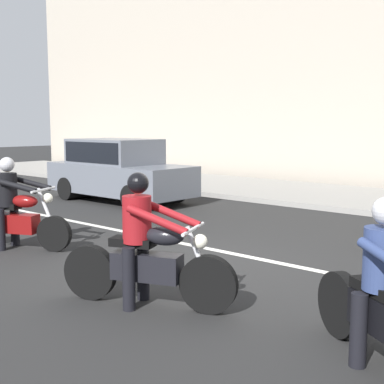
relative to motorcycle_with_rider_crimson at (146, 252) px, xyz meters
The scene contains 5 objects.
ground_plane 1.99m from the motorcycle_with_rider_crimson, 110.25° to the left, with size 80.00×80.00×0.00m, color #242424.
lane_marking_stripe 2.97m from the motorcycle_with_rider_crimson, 112.91° to the left, with size 18.00×0.14×0.01m, color silver.
motorcycle_with_rider_crimson is the anchor object (origin of this frame).
motorcycle_with_rider_black_leather 3.83m from the motorcycle_with_rider_crimson, behind, with size 1.97×1.08×1.58m.
parked_sedan_slate_gray 8.59m from the motorcycle_with_rider_crimson, 141.50° to the left, with size 4.39×1.82×1.72m.
Camera 1 is at (5.00, -5.90, 2.14)m, focal length 48.99 mm.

